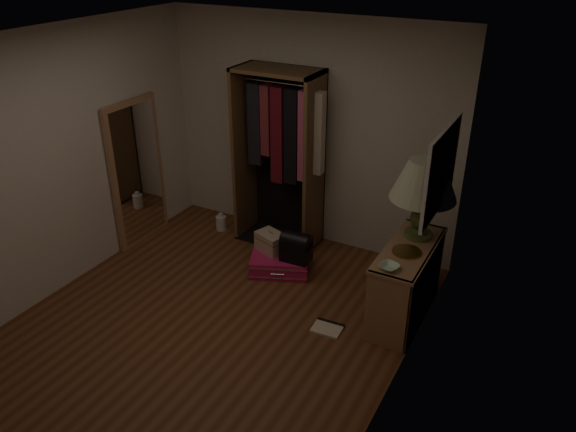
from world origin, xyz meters
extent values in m
plane|color=#552E18|center=(0.00, 0.00, 0.00)|extent=(4.00, 4.00, 0.00)
cube|color=beige|center=(0.00, 2.00, 1.30)|extent=(3.50, 0.02, 2.60)
cube|color=beige|center=(1.75, 0.00, 1.30)|extent=(0.02, 4.00, 2.60)
cube|color=beige|center=(-1.75, 0.00, 1.30)|extent=(0.02, 4.00, 2.60)
cube|color=white|center=(0.00, 0.00, 2.60)|extent=(3.50, 4.00, 0.01)
cube|color=silver|center=(1.73, 1.00, 1.55)|extent=(0.03, 0.96, 0.76)
cube|color=black|center=(1.73, 1.00, 1.55)|extent=(0.03, 0.90, 0.70)
cube|color=white|center=(1.71, 1.00, 1.24)|extent=(0.01, 0.88, 0.02)
cube|color=white|center=(1.71, 1.00, 1.32)|extent=(0.01, 0.88, 0.02)
cube|color=white|center=(1.71, 1.00, 1.39)|extent=(0.01, 0.88, 0.02)
cube|color=white|center=(1.71, 1.00, 1.47)|extent=(0.01, 0.88, 0.02)
cube|color=white|center=(1.71, 1.00, 1.55)|extent=(0.01, 0.88, 0.02)
cube|color=white|center=(1.71, 1.00, 1.63)|extent=(0.01, 0.88, 0.02)
cube|color=white|center=(1.71, 1.00, 1.71)|extent=(0.01, 0.88, 0.02)
cube|color=white|center=(1.71, 1.00, 1.78)|extent=(0.01, 0.88, 0.02)
cube|color=white|center=(1.71, 1.00, 1.86)|extent=(0.01, 0.88, 0.02)
cube|color=#916846|center=(1.54, 0.46, 0.38)|extent=(0.40, 0.03, 0.75)
cube|color=#916846|center=(1.54, 1.54, 0.38)|extent=(0.40, 0.03, 0.75)
cube|color=#916846|center=(1.54, 1.00, 0.06)|extent=(0.40, 1.04, 0.03)
cube|color=#916846|center=(1.54, 1.00, 0.57)|extent=(0.40, 1.04, 0.03)
cube|color=#916846|center=(1.54, 1.00, 0.73)|extent=(0.42, 1.12, 0.03)
cube|color=brown|center=(1.73, 1.00, 0.38)|extent=(0.02, 1.10, 0.75)
cube|color=#916846|center=(1.53, 1.33, 0.65)|extent=(0.36, 0.38, 0.13)
cube|color=gray|center=(1.46, 0.53, 0.21)|extent=(0.18, 0.03, 0.26)
cube|color=#4C3833|center=(1.48, 0.57, 0.20)|extent=(0.22, 0.03, 0.25)
cube|color=#B7AD99|center=(1.47, 0.62, 0.22)|extent=(0.21, 0.04, 0.28)
cube|color=brown|center=(1.45, 0.67, 0.23)|extent=(0.16, 0.05, 0.30)
cube|color=#3F4C59|center=(1.45, 0.72, 0.23)|extent=(0.16, 0.04, 0.31)
cube|color=gray|center=(1.46, 0.76, 0.23)|extent=(0.17, 0.03, 0.30)
cube|color=#59594C|center=(1.46, 0.81, 0.22)|extent=(0.17, 0.04, 0.29)
cube|color=#B2724C|center=(1.45, 0.85, 0.19)|extent=(0.17, 0.03, 0.22)
cube|color=beige|center=(1.46, 0.89, 0.20)|extent=(0.18, 0.05, 0.26)
cube|color=#332D38|center=(1.48, 0.96, 0.23)|extent=(0.21, 0.05, 0.30)
cube|color=gray|center=(1.47, 1.02, 0.22)|extent=(0.20, 0.05, 0.28)
cube|color=#4C3833|center=(1.48, 1.07, 0.21)|extent=(0.22, 0.03, 0.28)
cube|color=#B7AD99|center=(1.46, 1.11, 0.21)|extent=(0.18, 0.05, 0.28)
cube|color=brown|center=(1.47, 1.17, 0.21)|extent=(0.20, 0.05, 0.26)
cube|color=#3F4C59|center=(1.47, 1.22, 0.19)|extent=(0.20, 0.05, 0.23)
cube|color=gray|center=(1.47, 1.27, 0.23)|extent=(0.20, 0.03, 0.32)
cube|color=#59594C|center=(1.47, 1.31, 0.19)|extent=(0.20, 0.03, 0.23)
cube|color=#B2724C|center=(1.47, 1.35, 0.19)|extent=(0.20, 0.04, 0.22)
cube|color=brown|center=(-0.70, 1.74, 1.02)|extent=(0.04, 0.50, 2.05)
cube|color=brown|center=(0.20, 1.74, 1.02)|extent=(0.04, 0.50, 2.05)
cube|color=brown|center=(-0.25, 1.74, 2.03)|extent=(0.95, 0.50, 0.04)
cube|color=black|center=(-0.25, 1.98, 1.02)|extent=(0.95, 0.02, 2.05)
cube|color=black|center=(-0.25, 1.74, 0.01)|extent=(0.95, 0.50, 0.02)
cylinder|color=silver|center=(-0.25, 1.74, 1.90)|extent=(0.87, 0.02, 0.02)
cube|color=black|center=(-0.53, 1.72, 1.40)|extent=(0.16, 0.10, 0.93)
cube|color=maroon|center=(-0.37, 1.72, 1.47)|extent=(0.11, 0.14, 0.79)
cube|color=#590F19|center=(-0.23, 1.72, 1.32)|extent=(0.14, 0.14, 1.09)
cube|color=black|center=(-0.06, 1.72, 1.33)|extent=(0.16, 0.12, 1.07)
cube|color=#BF4C72|center=(0.10, 1.72, 1.37)|extent=(0.11, 0.15, 1.01)
cube|color=beige|center=(0.24, 1.72, 1.42)|extent=(0.14, 0.11, 0.90)
cube|color=#9E6F4D|center=(-1.71, 1.00, 0.85)|extent=(0.05, 0.80, 1.70)
cube|color=white|center=(-1.68, 1.00, 0.85)|extent=(0.01, 0.68, 1.58)
cube|color=#BE1755|center=(0.11, 1.12, 0.10)|extent=(0.74, 0.65, 0.19)
cube|color=silver|center=(0.11, 1.12, 0.04)|extent=(0.77, 0.67, 0.01)
cube|color=silver|center=(0.11, 1.12, 0.15)|extent=(0.77, 0.67, 0.01)
cylinder|color=silver|center=(0.20, 0.91, 0.10)|extent=(0.14, 0.07, 0.02)
cube|color=tan|center=(-0.03, 1.17, 0.30)|extent=(0.37, 0.31, 0.22)
cube|color=brown|center=(-0.03, 1.17, 0.35)|extent=(0.37, 0.31, 0.01)
cylinder|color=silver|center=(-0.03, 1.17, 0.42)|extent=(0.09, 0.04, 0.01)
cube|color=black|center=(0.30, 1.12, 0.31)|extent=(0.32, 0.21, 0.24)
cylinder|color=black|center=(0.30, 1.12, 0.43)|extent=(0.32, 0.21, 0.20)
cylinder|color=#434F26|center=(1.54, 1.26, 0.77)|extent=(0.30, 0.30, 0.04)
cylinder|color=#434F26|center=(1.54, 1.26, 0.82)|extent=(0.17, 0.17, 0.06)
sphere|color=#434F26|center=(1.54, 1.26, 0.94)|extent=(0.21, 0.21, 0.19)
cylinder|color=#434F26|center=(1.54, 1.26, 1.09)|extent=(0.07, 0.07, 0.11)
cone|color=beige|center=(1.54, 1.26, 1.33)|extent=(0.70, 0.70, 0.37)
cone|color=white|center=(1.54, 1.26, 1.33)|extent=(0.62, 0.62, 0.35)
cylinder|color=#A78340|center=(1.54, 0.91, 0.76)|extent=(0.30, 0.30, 0.02)
imported|color=#B5D9BB|center=(1.49, 0.57, 0.77)|extent=(0.21, 0.21, 0.04)
cylinder|color=silver|center=(-1.00, 1.60, 0.09)|extent=(0.13, 0.13, 0.18)
cylinder|color=silver|center=(-1.00, 1.60, 0.20)|extent=(0.05, 0.05, 0.04)
cube|color=beige|center=(0.99, 0.44, 0.01)|extent=(0.29, 0.23, 0.02)
cube|color=black|center=(0.99, 0.53, 0.01)|extent=(0.28, 0.05, 0.03)
camera|label=1|loc=(2.66, -3.43, 3.36)|focal=35.00mm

